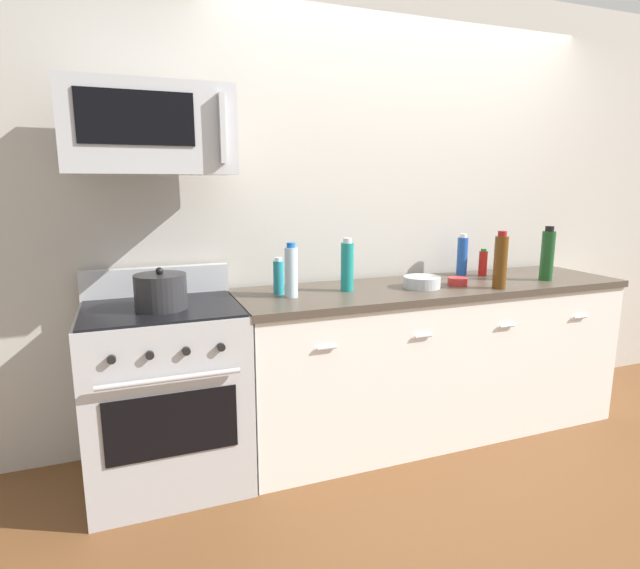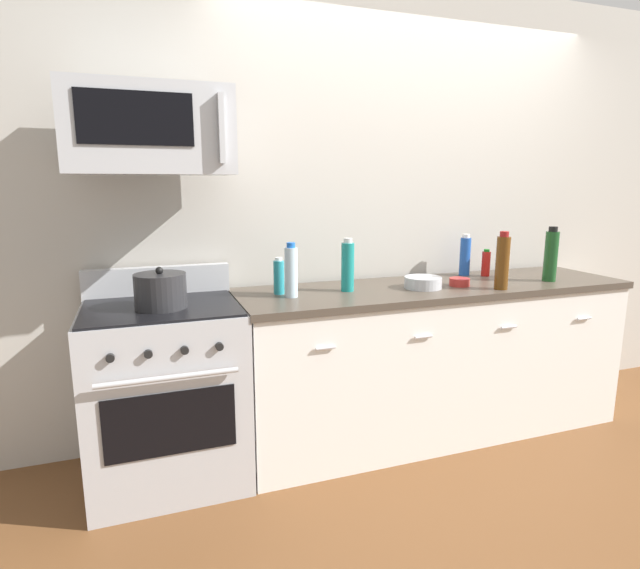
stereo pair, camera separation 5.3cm
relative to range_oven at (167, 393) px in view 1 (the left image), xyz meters
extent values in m
plane|color=brown|center=(1.56, 0.00, -0.47)|extent=(6.55, 6.55, 0.00)
cube|color=#B7B2A8|center=(1.56, 0.41, 0.88)|extent=(5.46, 0.10, 2.70)
cube|color=white|center=(1.56, 0.00, -0.03)|extent=(2.34, 0.62, 0.88)
cube|color=#473D33|center=(1.56, 0.00, 0.43)|extent=(2.37, 0.65, 0.04)
cube|color=black|center=(1.56, -0.28, -0.42)|extent=(2.34, 0.02, 0.10)
cylinder|color=silver|center=(0.74, -0.33, 0.25)|extent=(0.10, 0.02, 0.02)
cylinder|color=silver|center=(1.29, -0.33, 0.25)|extent=(0.10, 0.02, 0.02)
cylinder|color=silver|center=(1.83, -0.33, 0.25)|extent=(0.10, 0.02, 0.02)
cylinder|color=silver|center=(2.38, -0.33, 0.25)|extent=(0.10, 0.02, 0.02)
cube|color=#B7BABF|center=(0.00, 0.00, -0.01)|extent=(0.76, 0.64, 0.91)
cube|color=black|center=(0.00, -0.33, -0.02)|extent=(0.58, 0.01, 0.30)
cylinder|color=#B7BABF|center=(0.00, -0.36, 0.21)|extent=(0.61, 0.02, 0.02)
cube|color=#B7BABF|center=(0.00, 0.29, 0.52)|extent=(0.76, 0.06, 0.16)
cube|color=black|center=(0.00, 0.00, 0.45)|extent=(0.73, 0.61, 0.01)
cylinder|color=black|center=(-0.23, -0.34, 0.32)|extent=(0.04, 0.02, 0.04)
cylinder|color=black|center=(-0.08, -0.34, 0.32)|extent=(0.04, 0.02, 0.04)
cylinder|color=black|center=(0.08, -0.34, 0.32)|extent=(0.04, 0.02, 0.04)
cylinder|color=black|center=(0.23, -0.34, 0.32)|extent=(0.04, 0.02, 0.04)
cube|color=#B7BABF|center=(0.00, 0.05, 1.28)|extent=(0.74, 0.40, 0.40)
cube|color=black|center=(-0.06, -0.16, 1.31)|extent=(0.48, 0.01, 0.22)
cube|color=#B7BABF|center=(0.30, -0.17, 1.28)|extent=(0.02, 0.04, 0.30)
cylinder|color=#B21914|center=(2.02, 0.15, 0.53)|extent=(0.05, 0.05, 0.16)
cylinder|color=#19721E|center=(2.02, 0.15, 0.62)|extent=(0.04, 0.04, 0.02)
cylinder|color=teal|center=(0.62, 0.07, 0.54)|extent=(0.06, 0.06, 0.18)
cylinder|color=white|center=(0.62, 0.07, 0.64)|extent=(0.04, 0.04, 0.02)
cylinder|color=#19471E|center=(2.28, -0.13, 0.60)|extent=(0.08, 0.08, 0.30)
cylinder|color=black|center=(2.28, -0.13, 0.77)|extent=(0.05, 0.05, 0.03)
cylinder|color=#197F7A|center=(1.00, 0.02, 0.59)|extent=(0.07, 0.07, 0.27)
cylinder|color=beige|center=(1.00, 0.02, 0.73)|extent=(0.05, 0.05, 0.03)
cylinder|color=silver|center=(0.66, -0.03, 0.58)|extent=(0.07, 0.07, 0.26)
cylinder|color=blue|center=(0.66, -0.03, 0.73)|extent=(0.04, 0.04, 0.03)
cylinder|color=#59330F|center=(1.83, -0.23, 0.60)|extent=(0.07, 0.07, 0.30)
cylinder|color=maroon|center=(1.83, -0.23, 0.76)|extent=(0.05, 0.05, 0.03)
cylinder|color=#1E4CA5|center=(1.91, 0.22, 0.57)|extent=(0.07, 0.07, 0.24)
cylinder|color=silver|center=(1.91, 0.22, 0.71)|extent=(0.04, 0.04, 0.02)
cylinder|color=silver|center=(2.10, 0.07, 0.56)|extent=(0.07, 0.07, 0.22)
cylinder|color=black|center=(2.10, 0.07, 0.68)|extent=(0.04, 0.04, 0.02)
cylinder|color=#B72D28|center=(1.67, -0.07, 0.47)|extent=(0.12, 0.12, 0.05)
torus|color=#B72D28|center=(1.67, -0.07, 0.49)|extent=(0.12, 0.12, 0.01)
cylinder|color=#B72D28|center=(1.67, -0.07, 0.45)|extent=(0.06, 0.06, 0.01)
cylinder|color=#B2B5BA|center=(1.43, -0.06, 0.48)|extent=(0.21, 0.21, 0.06)
torus|color=#B2B5BA|center=(1.43, -0.06, 0.51)|extent=(0.21, 0.21, 0.01)
cylinder|color=#B2B5BA|center=(1.43, -0.06, 0.46)|extent=(0.12, 0.12, 0.01)
cylinder|color=#262628|center=(0.00, -0.05, 0.54)|extent=(0.24, 0.24, 0.17)
sphere|color=black|center=(0.00, -0.05, 0.64)|extent=(0.04, 0.04, 0.04)
camera|label=1|loc=(-0.13, -2.53, 1.04)|focal=28.58mm
camera|label=2|loc=(-0.08, -2.55, 1.04)|focal=28.58mm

